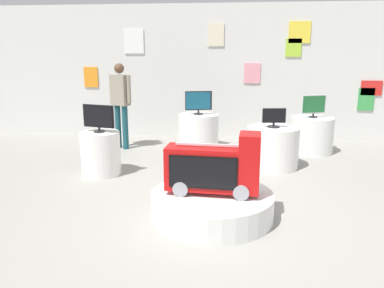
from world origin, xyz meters
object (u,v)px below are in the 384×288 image
object	(u,v)px
tv_on_left_rear	(198,102)
display_pedestal_far_right	(312,135)
novelty_firetruck_tv	(214,169)
shopper_browsing_near_truck	(120,99)
main_display_pedestal	(212,205)
tv_on_center_rear	(274,117)
display_pedestal_left_rear	(198,131)
tv_on_right_rear	(99,117)
tv_on_far_right	(314,105)
display_pedestal_right_rear	(101,153)
display_pedestal_center_rear	(272,147)

from	to	relation	value
tv_on_left_rear	display_pedestal_far_right	distance (m)	2.37
novelty_firetruck_tv	shopper_browsing_near_truck	xyz separation A→B (m)	(-2.08, 3.27, 0.41)
main_display_pedestal	tv_on_center_rear	size ratio (longest dim) A/B	3.72
display_pedestal_left_rear	tv_on_right_rear	xyz separation A→B (m)	(-1.43, -1.97, 0.60)
tv_on_center_rear	shopper_browsing_near_truck	xyz separation A→B (m)	(-2.99, 1.05, 0.15)
novelty_firetruck_tv	tv_on_right_rear	xyz separation A→B (m)	(-1.93, 1.50, 0.33)
tv_on_far_right	display_pedestal_far_right	bearing A→B (deg)	70.65
display_pedestal_right_rear	shopper_browsing_near_truck	world-z (taller)	shopper_browsing_near_truck
main_display_pedestal	shopper_browsing_near_truck	xyz separation A→B (m)	(-2.06, 3.26, 0.87)
tv_on_left_rear	tv_on_far_right	bearing A→B (deg)	-3.55
shopper_browsing_near_truck	display_pedestal_left_rear	bearing A→B (deg)	7.24
tv_on_left_rear	display_pedestal_center_rear	bearing A→B (deg)	-41.52
display_pedestal_right_rear	tv_on_far_right	distance (m)	4.18
display_pedestal_left_rear	tv_on_right_rear	size ratio (longest dim) A/B	1.53
tv_on_right_rear	display_pedestal_far_right	world-z (taller)	tv_on_right_rear
main_display_pedestal	tv_on_center_rear	bearing A→B (deg)	67.21
display_pedestal_center_rear	shopper_browsing_near_truck	distance (m)	3.24
tv_on_right_rear	tv_on_far_right	xyz separation A→B (m)	(3.71, 1.82, 0.00)
main_display_pedestal	tv_on_far_right	bearing A→B (deg)	61.43
tv_on_right_rear	display_pedestal_right_rear	bearing A→B (deg)	104.67
display_pedestal_right_rear	tv_on_far_right	bearing A→B (deg)	26.07
display_pedestal_center_rear	display_pedestal_far_right	bearing A→B (deg)	51.57
tv_on_center_rear	display_pedestal_far_right	distance (m)	1.51
display_pedestal_center_rear	tv_on_left_rear	bearing A→B (deg)	138.48
display_pedestal_right_rear	tv_on_far_right	size ratio (longest dim) A/B	1.42
tv_on_center_rear	display_pedestal_right_rear	bearing A→B (deg)	-165.96
display_pedestal_center_rear	tv_on_center_rear	world-z (taller)	tv_on_center_rear
display_pedestal_center_rear	display_pedestal_right_rear	size ratio (longest dim) A/B	1.25
display_pedestal_right_rear	tv_on_right_rear	bearing A→B (deg)	-75.33
novelty_firetruck_tv	display_pedestal_left_rear	world-z (taller)	novelty_firetruck_tv
tv_on_right_rear	shopper_browsing_near_truck	bearing A→B (deg)	95.02
tv_on_left_rear	tv_on_center_rear	distance (m)	1.88
tv_on_left_rear	shopper_browsing_near_truck	world-z (taller)	shopper_browsing_near_truck
tv_on_right_rear	shopper_browsing_near_truck	xyz separation A→B (m)	(-0.16, 1.77, 0.07)
tv_on_left_rear	tv_on_far_right	xyz separation A→B (m)	(2.28, -0.14, -0.02)
tv_on_left_rear	display_pedestal_far_right	bearing A→B (deg)	-3.45
main_display_pedestal	tv_on_left_rear	world-z (taller)	tv_on_left_rear
tv_on_left_rear	display_pedestal_right_rear	xyz separation A→B (m)	(-1.43, -1.96, -0.62)
tv_on_right_rear	shopper_browsing_near_truck	distance (m)	1.77
display_pedestal_right_rear	tv_on_left_rear	bearing A→B (deg)	53.90
display_pedestal_far_right	display_pedestal_right_rear	bearing A→B (deg)	-153.88
display_pedestal_left_rear	tv_on_far_right	xyz separation A→B (m)	(2.28, -0.15, 0.60)
novelty_firetruck_tv	tv_on_left_rear	xyz separation A→B (m)	(-0.50, 3.47, 0.35)
novelty_firetruck_tv	tv_on_right_rear	world-z (taller)	tv_on_right_rear
novelty_firetruck_tv	display_pedestal_left_rear	xyz separation A→B (m)	(-0.50, 3.47, -0.27)
novelty_firetruck_tv	tv_on_far_right	distance (m)	3.79
tv_on_left_rear	shopper_browsing_near_truck	distance (m)	1.60
main_display_pedestal	display_pedestal_center_rear	world-z (taller)	display_pedestal_center_rear
main_display_pedestal	display_pedestal_right_rear	xyz separation A→B (m)	(-1.91, 1.50, 0.20)
tv_on_center_rear	display_pedestal_far_right	size ratio (longest dim) A/B	0.48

